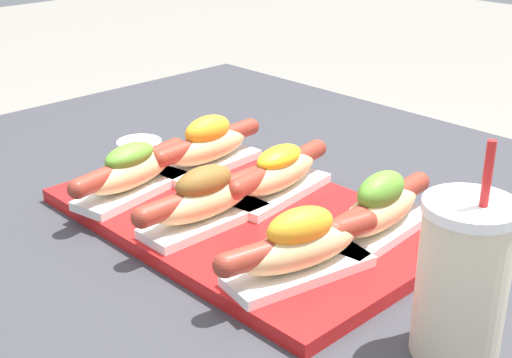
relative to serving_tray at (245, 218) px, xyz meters
The scene contains 9 objects.
serving_tray is the anchor object (origin of this frame).
hot_dog_0 0.17m from the serving_tray, 153.45° to the right, with size 0.09×0.21×0.07m.
hot_dog_1 0.08m from the serving_tray, 96.69° to the right, with size 0.06×0.21×0.08m.
hot_dog_2 0.18m from the serving_tray, 22.88° to the right, with size 0.09×0.21×0.08m.
hot_dog_3 0.17m from the serving_tray, 156.56° to the left, with size 0.07×0.21×0.08m.
hot_dog_4 0.08m from the serving_tray, 93.88° to the left, with size 0.08×0.21×0.07m.
hot_dog_5 0.18m from the serving_tray, 23.61° to the left, with size 0.07×0.21×0.08m.
sauce_bowl 0.31m from the serving_tray, behind, with size 0.07×0.07×0.02m.
drink_cup 0.34m from the serving_tray, ahead, with size 0.09×0.09×0.22m.
Camera 1 is at (0.64, -0.66, 1.17)m, focal length 50.00 mm.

